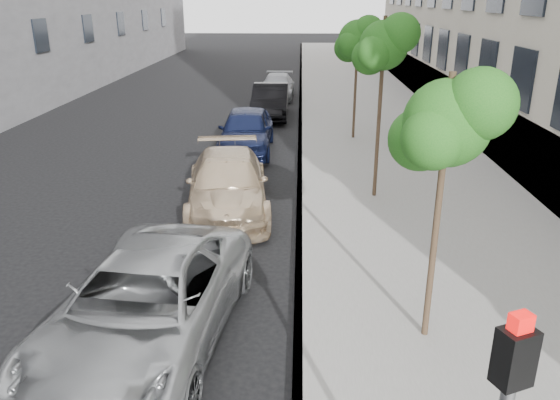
# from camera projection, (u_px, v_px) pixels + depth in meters

# --- Properties ---
(ground) EXTENTS (160.00, 160.00, 0.00)m
(ground) POSITION_uv_depth(u_px,v_px,m) (212.00, 400.00, 7.49)
(ground) COLOR black
(ground) RESTS_ON ground
(sidewalk) EXTENTS (6.40, 72.00, 0.14)m
(sidewalk) POSITION_uv_depth(u_px,v_px,m) (358.00, 97.00, 29.78)
(sidewalk) COLOR gray
(sidewalk) RESTS_ON ground
(curb) EXTENTS (0.15, 72.00, 0.14)m
(curb) POSITION_uv_depth(u_px,v_px,m) (301.00, 96.00, 29.89)
(curb) COLOR #9E9B93
(curb) RESTS_ON ground
(tree_near) EXTENTS (1.61, 1.41, 4.21)m
(tree_near) POSITION_uv_depth(u_px,v_px,m) (449.00, 123.00, 7.54)
(tree_near) COLOR #38281C
(tree_near) RESTS_ON sidewalk
(tree_mid) EXTENTS (1.59, 1.39, 4.72)m
(tree_mid) POSITION_uv_depth(u_px,v_px,m) (385.00, 46.00, 13.44)
(tree_mid) COLOR #38281C
(tree_mid) RESTS_ON sidewalk
(tree_far) EXTENTS (1.74, 1.54, 4.47)m
(tree_far) POSITION_uv_depth(u_px,v_px,m) (358.00, 40.00, 19.64)
(tree_far) COLOR #38281C
(tree_far) RESTS_ON sidewalk
(minivan) EXTENTS (3.04, 5.58, 1.48)m
(minivan) POSITION_uv_depth(u_px,v_px,m) (146.00, 305.00, 8.40)
(minivan) COLOR #A1A4A5
(minivan) RESTS_ON ground
(suv) EXTENTS (2.60, 5.16, 1.44)m
(suv) POSITION_uv_depth(u_px,v_px,m) (228.00, 184.00, 13.92)
(suv) COLOR beige
(suv) RESTS_ON ground
(sedan_blue) EXTENTS (1.85, 4.52, 1.54)m
(sedan_blue) POSITION_uv_depth(u_px,v_px,m) (246.00, 130.00, 19.26)
(sedan_blue) COLOR #11183A
(sedan_blue) RESTS_ON ground
(sedan_black) EXTENTS (1.59, 4.52, 1.49)m
(sedan_black) POSITION_uv_depth(u_px,v_px,m) (270.00, 101.00, 24.79)
(sedan_black) COLOR black
(sedan_black) RESTS_ON ground
(sedan_rear) EXTENTS (1.90, 4.40, 1.26)m
(sedan_rear) POSITION_uv_depth(u_px,v_px,m) (277.00, 86.00, 29.53)
(sedan_rear) COLOR #97999F
(sedan_rear) RESTS_ON ground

